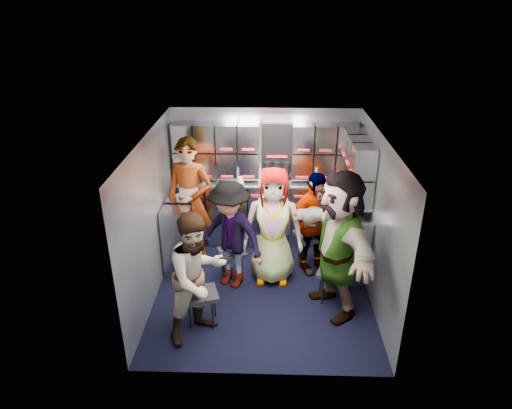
{
  "coord_description": "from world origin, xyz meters",
  "views": [
    {
      "loc": [
        0.06,
        -5.06,
        3.66
      ],
      "look_at": [
        -0.1,
        0.35,
        1.09
      ],
      "focal_mm": 32.0,
      "sensor_mm": 36.0,
      "label": 1
    }
  ],
  "objects_px": {
    "attendant_arc_a": "(198,277)",
    "attendant_arc_e": "(338,244)",
    "jump_seat_mid_right": "(311,237)",
    "jump_seat_center": "(272,245)",
    "attendant_arc_c": "(273,226)",
    "attendant_standing": "(190,202)",
    "jump_seat_near_right": "(333,274)",
    "attendant_arc_b": "(230,235)",
    "jump_seat_near_left": "(202,296)",
    "jump_seat_mid_left": "(232,254)",
    "attendant_arc_d": "(313,223)"
  },
  "relations": [
    {
      "from": "jump_seat_near_left",
      "to": "jump_seat_mid_right",
      "type": "bearing_deg",
      "value": 44.83
    },
    {
      "from": "jump_seat_near_left",
      "to": "attendant_standing",
      "type": "relative_size",
      "value": 0.24
    },
    {
      "from": "jump_seat_near_left",
      "to": "jump_seat_near_right",
      "type": "distance_m",
      "value": 1.68
    },
    {
      "from": "attendant_arc_c",
      "to": "attendant_arc_e",
      "type": "xyz_separation_m",
      "value": [
        0.77,
        -0.62,
        0.11
      ]
    },
    {
      "from": "attendant_standing",
      "to": "attendant_arc_c",
      "type": "distance_m",
      "value": 1.28
    },
    {
      "from": "jump_seat_near_left",
      "to": "attendant_arc_c",
      "type": "height_order",
      "value": "attendant_arc_c"
    },
    {
      "from": "jump_seat_near_right",
      "to": "attendant_arc_a",
      "type": "relative_size",
      "value": 0.29
    },
    {
      "from": "attendant_arc_e",
      "to": "jump_seat_mid_right",
      "type": "bearing_deg",
      "value": 167.55
    },
    {
      "from": "jump_seat_near_right",
      "to": "jump_seat_mid_left",
      "type": "bearing_deg",
      "value": 160.11
    },
    {
      "from": "jump_seat_mid_left",
      "to": "attendant_arc_c",
      "type": "bearing_deg",
      "value": -3.69
    },
    {
      "from": "attendant_standing",
      "to": "jump_seat_near_right",
      "type": "bearing_deg",
      "value": -12.28
    },
    {
      "from": "jump_seat_center",
      "to": "attendant_arc_e",
      "type": "xyz_separation_m",
      "value": [
        0.77,
        -0.8,
        0.49
      ]
    },
    {
      "from": "jump_seat_mid_right",
      "to": "jump_seat_center",
      "type": "bearing_deg",
      "value": -155.75
    },
    {
      "from": "attendant_arc_c",
      "to": "attendant_arc_d",
      "type": "relative_size",
      "value": 1.1
    },
    {
      "from": "jump_seat_center",
      "to": "jump_seat_mid_right",
      "type": "xyz_separation_m",
      "value": [
        0.55,
        0.25,
        -0.01
      ]
    },
    {
      "from": "jump_seat_near_right",
      "to": "attendant_arc_c",
      "type": "relative_size",
      "value": 0.28
    },
    {
      "from": "jump_seat_center",
      "to": "attendant_arc_b",
      "type": "bearing_deg",
      "value": -149.86
    },
    {
      "from": "jump_seat_mid_right",
      "to": "attendant_arc_a",
      "type": "xyz_separation_m",
      "value": [
        -1.39,
        -1.56,
        0.35
      ]
    },
    {
      "from": "jump_seat_near_right",
      "to": "attendant_arc_b",
      "type": "distance_m",
      "value": 1.41
    },
    {
      "from": "jump_seat_mid_right",
      "to": "attendant_arc_e",
      "type": "distance_m",
      "value": 1.18
    },
    {
      "from": "jump_seat_mid_left",
      "to": "attendant_arc_d",
      "type": "xyz_separation_m",
      "value": [
        1.11,
        0.21,
        0.38
      ]
    },
    {
      "from": "jump_seat_center",
      "to": "attendant_arc_b",
      "type": "relative_size",
      "value": 0.32
    },
    {
      "from": "jump_seat_center",
      "to": "attendant_arc_e",
      "type": "height_order",
      "value": "attendant_arc_e"
    },
    {
      "from": "attendant_arc_c",
      "to": "attendant_standing",
      "type": "bearing_deg",
      "value": 159.29
    },
    {
      "from": "jump_seat_near_left",
      "to": "attendant_standing",
      "type": "height_order",
      "value": "attendant_standing"
    },
    {
      "from": "attendant_standing",
      "to": "attendant_arc_e",
      "type": "relative_size",
      "value": 1.0
    },
    {
      "from": "jump_seat_near_left",
      "to": "attendant_arc_e",
      "type": "distance_m",
      "value": 1.72
    },
    {
      "from": "jump_seat_near_right",
      "to": "attendant_arc_e",
      "type": "bearing_deg",
      "value": -90.0
    },
    {
      "from": "attendant_arc_c",
      "to": "jump_seat_mid_right",
      "type": "bearing_deg",
      "value": 39.76
    },
    {
      "from": "attendant_arc_a",
      "to": "attendant_arc_e",
      "type": "height_order",
      "value": "attendant_arc_e"
    },
    {
      "from": "jump_seat_near_left",
      "to": "jump_seat_mid_right",
      "type": "height_order",
      "value": "jump_seat_mid_right"
    },
    {
      "from": "jump_seat_mid_left",
      "to": "attendant_arc_d",
      "type": "relative_size",
      "value": 0.3
    },
    {
      "from": "jump_seat_near_right",
      "to": "attendant_arc_a",
      "type": "bearing_deg",
      "value": -156.71
    },
    {
      "from": "jump_seat_near_left",
      "to": "attendant_arc_b",
      "type": "relative_size",
      "value": 0.3
    },
    {
      "from": "jump_seat_near_right",
      "to": "attendant_arc_a",
      "type": "height_order",
      "value": "attendant_arc_a"
    },
    {
      "from": "jump_seat_center",
      "to": "attendant_arc_d",
      "type": "distance_m",
      "value": 0.64
    },
    {
      "from": "attendant_arc_a",
      "to": "attendant_arc_e",
      "type": "distance_m",
      "value": 1.69
    },
    {
      "from": "jump_seat_mid_left",
      "to": "attendant_arc_d",
      "type": "bearing_deg",
      "value": 10.87
    },
    {
      "from": "jump_seat_near_right",
      "to": "attendant_arc_e",
      "type": "distance_m",
      "value": 0.57
    },
    {
      "from": "attendant_arc_a",
      "to": "attendant_arc_c",
      "type": "xyz_separation_m",
      "value": [
        0.84,
        1.13,
        0.04
      ]
    },
    {
      "from": "attendant_arc_d",
      "to": "jump_seat_near_right",
      "type": "bearing_deg",
      "value": -99.18
    },
    {
      "from": "jump_seat_mid_left",
      "to": "attendant_standing",
      "type": "bearing_deg",
      "value": 143.59
    },
    {
      "from": "attendant_arc_a",
      "to": "jump_seat_near_right",
      "type": "bearing_deg",
      "value": -20.78
    },
    {
      "from": "attendant_standing",
      "to": "attendant_arc_d",
      "type": "height_order",
      "value": "attendant_standing"
    },
    {
      "from": "attendant_arc_b",
      "to": "attendant_arc_d",
      "type": "relative_size",
      "value": 1.02
    },
    {
      "from": "attendant_arc_c",
      "to": "attendant_arc_e",
      "type": "bearing_deg",
      "value": -37.15
    },
    {
      "from": "jump_seat_center",
      "to": "attendant_arc_a",
      "type": "distance_m",
      "value": 1.59
    },
    {
      "from": "jump_seat_mid_left",
      "to": "jump_seat_mid_right",
      "type": "distance_m",
      "value": 1.18
    },
    {
      "from": "jump_seat_center",
      "to": "attendant_standing",
      "type": "xyz_separation_m",
      "value": [
        -1.18,
        0.31,
        0.5
      ]
    },
    {
      "from": "jump_seat_center",
      "to": "jump_seat_near_left",
      "type": "bearing_deg",
      "value": -126.44
    }
  ]
}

